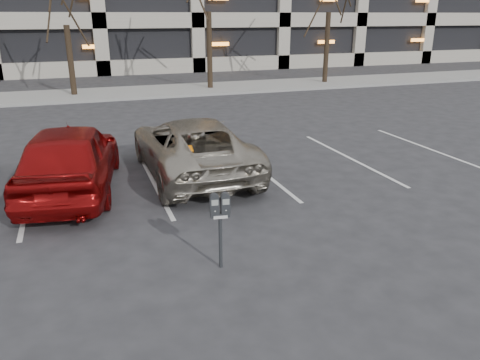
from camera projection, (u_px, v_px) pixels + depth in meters
name	position (u px, v px, depth m)	size (l,w,h in m)	color
ground	(236.00, 207.00, 9.92)	(140.00, 140.00, 0.00)	#28282B
sidewalk	(136.00, 92.00, 24.13)	(80.00, 4.00, 0.12)	gray
stall_lines	(152.00, 180.00, 11.53)	(16.90, 5.20, 0.00)	silver
parking_meter	(220.00, 212.00, 7.23)	(0.33, 0.17, 1.25)	black
suv_silver	(192.00, 146.00, 11.76)	(2.45, 5.21, 1.45)	#A9A190
car_red	(70.00, 158.00, 10.53)	(1.90, 4.73, 1.61)	maroon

